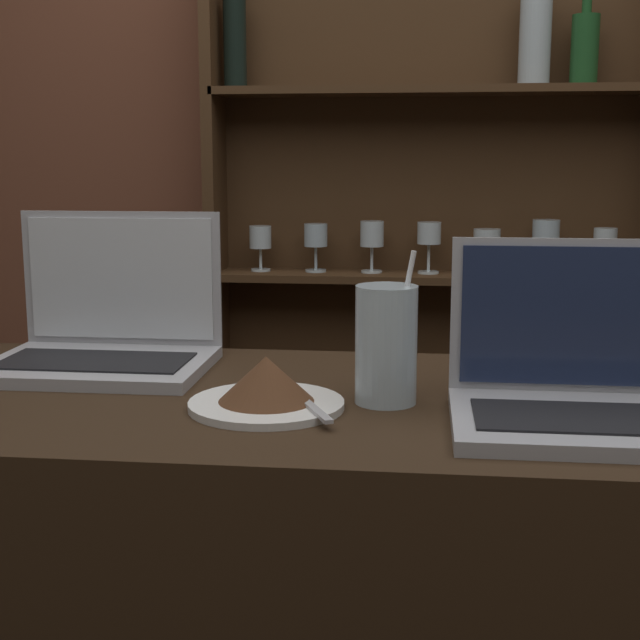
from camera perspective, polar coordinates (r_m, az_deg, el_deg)
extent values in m
cube|color=brown|center=(2.48, 5.63, 9.92)|extent=(7.00, 0.06, 2.70)
cube|color=#472D19|center=(2.45, -6.54, 0.73)|extent=(0.03, 0.18, 1.92)
cube|color=#472D19|center=(2.47, 6.88, 0.79)|extent=(1.17, 0.02, 1.92)
cube|color=#472D19|center=(2.49, 6.69, -8.28)|extent=(1.13, 0.18, 0.02)
cube|color=#472D19|center=(2.38, 6.94, 2.74)|extent=(1.13, 0.18, 0.02)
cube|color=#472D19|center=(2.36, 7.20, 14.35)|extent=(1.13, 0.18, 0.02)
cylinder|color=silver|center=(2.41, -3.81, 3.22)|extent=(0.05, 0.05, 0.01)
cylinder|color=silver|center=(2.41, -3.82, 3.95)|extent=(0.01, 0.01, 0.06)
cylinder|color=silver|center=(2.40, -3.84, 5.32)|extent=(0.06, 0.06, 0.06)
cylinder|color=silver|center=(2.39, -0.27, 3.18)|extent=(0.06, 0.06, 0.01)
cylinder|color=silver|center=(2.39, -0.27, 3.99)|extent=(0.01, 0.01, 0.06)
cylinder|color=silver|center=(2.38, -0.27, 5.46)|extent=(0.06, 0.06, 0.06)
cylinder|color=silver|center=(2.38, 3.32, 3.12)|extent=(0.06, 0.06, 0.01)
cylinder|color=silver|center=(2.37, 3.33, 3.96)|extent=(0.01, 0.01, 0.06)
cylinder|color=silver|center=(2.37, 3.35, 5.54)|extent=(0.06, 0.06, 0.07)
cylinder|color=silver|center=(2.37, 6.94, 3.05)|extent=(0.06, 0.06, 0.01)
cylinder|color=silver|center=(2.37, 6.96, 3.99)|extent=(0.01, 0.01, 0.07)
cylinder|color=silver|center=(2.36, 7.00, 5.55)|extent=(0.06, 0.06, 0.06)
cylinder|color=silver|center=(2.38, 10.56, 2.97)|extent=(0.06, 0.06, 0.01)
cylinder|color=silver|center=(2.38, 10.59, 3.76)|extent=(0.01, 0.01, 0.06)
cylinder|color=silver|center=(2.37, 10.63, 5.11)|extent=(0.07, 0.07, 0.05)
cylinder|color=silver|center=(2.40, 14.14, 2.88)|extent=(0.06, 0.06, 0.01)
cylinder|color=silver|center=(2.39, 14.19, 3.80)|extent=(0.01, 0.01, 0.07)
cylinder|color=silver|center=(2.38, 14.26, 5.45)|extent=(0.07, 0.07, 0.07)
cylinder|color=silver|center=(2.42, 17.67, 2.77)|extent=(0.05, 0.05, 0.01)
cylinder|color=silver|center=(2.42, 17.71, 3.53)|extent=(0.01, 0.01, 0.06)
cylinder|color=silver|center=(2.41, 17.79, 4.93)|extent=(0.06, 0.06, 0.06)
cylinder|color=#B2C1C6|center=(2.39, 13.60, 17.06)|extent=(0.08, 0.08, 0.22)
cylinder|color=black|center=(2.42, -5.47, 17.19)|extent=(0.06, 0.06, 0.22)
cylinder|color=#1E4C23|center=(2.40, 16.58, 16.22)|extent=(0.07, 0.07, 0.17)
cylinder|color=#1E4C23|center=(2.42, 16.72, 18.88)|extent=(0.02, 0.02, 0.06)
cube|color=#ADADB2|center=(1.39, -14.01, -2.85)|extent=(0.33, 0.25, 0.02)
cube|color=black|center=(1.38, -14.20, -2.54)|extent=(0.28, 0.13, 0.00)
cube|color=#ADADB2|center=(1.48, -12.57, 2.63)|extent=(0.33, 0.00, 0.22)
cube|color=silver|center=(1.48, -12.61, 2.61)|extent=(0.30, 0.01, 0.19)
cube|color=#ADADB2|center=(1.11, 17.26, -6.35)|extent=(0.34, 0.23, 0.02)
cube|color=black|center=(1.10, 17.40, -5.99)|extent=(0.29, 0.13, 0.00)
cube|color=#ADADB2|center=(1.20, 16.55, 0.24)|extent=(0.34, 0.00, 0.20)
cube|color=#1E2847|center=(1.19, 16.57, 0.22)|extent=(0.31, 0.01, 0.18)
cylinder|color=white|center=(1.16, -3.45, -5.42)|extent=(0.20, 0.20, 0.01)
cone|color=#51301C|center=(1.15, -3.47, -3.77)|extent=(0.12, 0.12, 0.06)
cube|color=#B7B7BC|center=(1.13, -0.81, -5.36)|extent=(0.08, 0.16, 0.00)
cylinder|color=silver|center=(1.17, 4.36, -1.59)|extent=(0.08, 0.08, 0.16)
cylinder|color=white|center=(1.16, 5.08, -0.47)|extent=(0.04, 0.01, 0.20)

